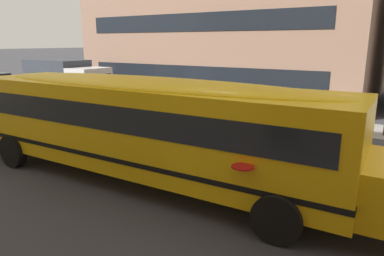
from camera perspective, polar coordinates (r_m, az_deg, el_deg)
The scene contains 5 objects.
ground_plane at distance 11.84m, azimuth -1.22°, elevation -5.66°, with size 400.00×400.00×0.00m, color #38383D.
sidewalk_far at distance 19.05m, azimuth 12.71°, elevation 1.52°, with size 120.00×3.00×0.01m, color gray.
lane_centreline at distance 11.84m, azimuth -1.22°, elevation -5.64°, with size 110.00×0.16×0.01m, color silver.
school_bus at distance 9.87m, azimuth -6.71°, elevation 1.04°, with size 13.45×3.20×2.99m.
box_truck at distance 24.22m, azimuth -19.75°, elevation 7.29°, with size 6.05×2.49×2.82m.
Camera 1 is at (6.19, -9.29, 3.94)m, focal length 32.93 mm.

